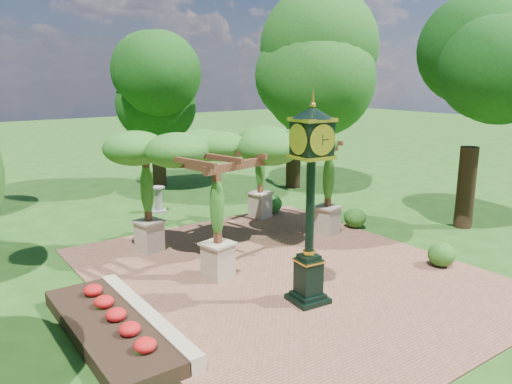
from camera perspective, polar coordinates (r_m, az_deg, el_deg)
ground at (r=14.21m, az=5.99°, el=-10.57°), size 120.00×120.00×0.00m
brick_plaza at (r=14.90m, az=3.41°, el=-9.27°), size 10.00×12.00×0.04m
border_wall at (r=12.27m, az=-12.47°, el=-13.82°), size 0.35×5.00×0.40m
flower_bed at (r=12.00m, az=-16.54°, el=-14.81°), size 1.50×5.00×0.36m
pedestal_clock at (r=12.23m, az=6.28°, el=0.44°), size 1.08×1.08×5.06m
pergola at (r=16.75m, az=-1.57°, el=4.85°), size 7.03×5.20×4.00m
sundial at (r=21.63m, az=-11.10°, el=-1.02°), size 0.79×0.79×1.11m
shrub_front at (r=16.26m, az=20.43°, el=-6.72°), size 1.01×1.01×0.73m
shrub_mid at (r=19.40m, az=11.26°, el=-2.89°), size 0.88×0.88×0.75m
shrub_back at (r=21.00m, az=1.84°, el=-1.39°), size 1.03×1.03×0.77m
tree_north at (r=26.15m, az=-11.40°, el=11.49°), size 3.79×3.79×7.39m
tree_east_far at (r=25.60m, az=4.50°, el=15.05°), size 5.55×5.55×9.52m
tree_east_near at (r=20.11m, az=23.90°, el=11.50°), size 3.96×3.96×8.03m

